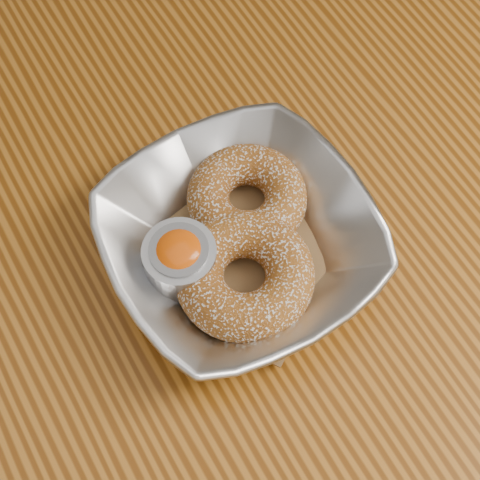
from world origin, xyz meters
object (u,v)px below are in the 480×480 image
serving_bowl (240,242)px  donut_front (245,275)px  table (274,268)px  ramekin (180,260)px  donut_back (247,198)px

serving_bowl → donut_front: (-0.01, -0.03, 0.00)m
table → serving_bowl: (-0.05, -0.01, 0.12)m
donut_front → ramekin: 0.05m
table → donut_front: bearing=-145.3°
donut_front → ramekin: size_ratio=1.91×
serving_bowl → donut_front: bearing=-113.6°
serving_bowl → donut_front: 0.03m
table → donut_back: donut_back is taller
serving_bowl → donut_front: serving_bowl is taller
serving_bowl → ramekin: size_ratio=3.69×
donut_back → serving_bowl: bearing=-128.3°
serving_bowl → ramekin: bearing=172.1°
table → ramekin: (-0.10, -0.01, 0.13)m
table → ramekin: 0.16m
ramekin → serving_bowl: bearing=-7.9°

